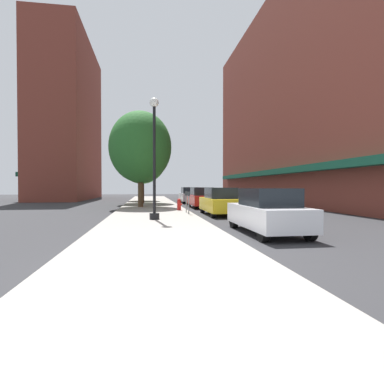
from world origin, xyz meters
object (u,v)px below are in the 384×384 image
object	(u,v)px
car_yellow	(220,202)
car_red	(201,198)
tree_near	(140,147)
fire_hydrant	(179,204)
car_silver	(189,195)
car_white	(267,212)
tree_far	(141,165)
parking_meter_far	(186,199)
parking_meter_near	(189,200)
tree_mid	(142,154)
lamppost	(154,156)

from	to	relation	value
car_yellow	car_red	distance (m)	6.33
car_yellow	tree_near	bearing A→B (deg)	129.67
fire_hydrant	car_silver	world-z (taller)	car_silver
car_yellow	car_silver	distance (m)	13.41
fire_hydrant	car_silver	bearing A→B (deg)	78.41
fire_hydrant	car_white	distance (m)	10.13
tree_far	parking_meter_far	bearing A→B (deg)	-79.11
car_white	car_yellow	distance (m)	7.20
parking_meter_near	tree_mid	xyz separation A→B (m)	(-2.89, 12.32, 3.91)
lamppost	tree_far	xyz separation A→B (m)	(-1.09, 19.94, 0.99)
fire_hydrant	parking_meter_far	world-z (taller)	parking_meter_far
car_silver	lamppost	bearing A→B (deg)	-104.71
parking_meter_near	car_silver	world-z (taller)	car_silver
fire_hydrant	tree_mid	xyz separation A→B (m)	(-2.65, 9.29, 4.34)
tree_near	car_white	distance (m)	14.96
car_white	tree_far	bearing A→B (deg)	102.63
tree_mid	car_silver	distance (m)	6.47
lamppost	car_white	size ratio (longest dim) A/B	1.37
parking_meter_far	car_white	size ratio (longest dim) A/B	0.30
tree_mid	car_red	xyz separation A→B (m)	(4.84, -5.65, -4.05)
car_white	car_yellow	size ratio (longest dim) A/B	1.00
lamppost	car_silver	distance (m)	16.92
parking_meter_far	tree_near	size ratio (longest dim) A/B	0.17
parking_meter_far	tree_mid	distance (m)	12.17
tree_mid	parking_meter_far	bearing A→B (deg)	-75.47
tree_near	car_red	xyz separation A→B (m)	(4.87, -0.04, -4.00)
tree_mid	tree_far	distance (m)	5.14
lamppost	car_yellow	xyz separation A→B (m)	(3.98, 2.86, -2.39)
tree_mid	tree_far	world-z (taller)	tree_mid
tree_mid	car_red	world-z (taller)	tree_mid
parking_meter_far	car_yellow	distance (m)	2.12
fire_hydrant	car_red	size ratio (longest dim) A/B	0.18
fire_hydrant	car_yellow	xyz separation A→B (m)	(2.20, -2.69, 0.29)
tree_mid	car_white	distance (m)	20.19
car_yellow	car_white	bearing A→B (deg)	-87.71
tree_near	car_red	distance (m)	6.30
parking_meter_far	tree_mid	xyz separation A→B (m)	(-2.89, 11.16, 3.91)
parking_meter_near	car_silver	size ratio (longest dim) A/B	0.30
fire_hydrant	car_silver	xyz separation A→B (m)	(2.20, 10.72, 0.29)
car_yellow	car_silver	bearing A→B (deg)	92.29
car_white	tree_mid	bearing A→B (deg)	104.99
tree_mid	tree_far	bearing A→B (deg)	92.64
car_silver	car_red	bearing A→B (deg)	-90.95
car_red	fire_hydrant	bearing A→B (deg)	-123.02
lamppost	fire_hydrant	world-z (taller)	lamppost
car_red	tree_far	bearing A→B (deg)	113.38
parking_meter_far	car_silver	xyz separation A→B (m)	(1.95, 12.58, -0.14)
tree_near	car_yellow	distance (m)	8.96
parking_meter_near	tree_near	distance (m)	8.27
tree_far	car_yellow	bearing A→B (deg)	-73.44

